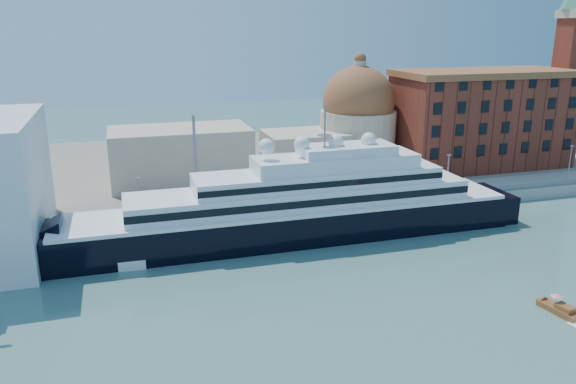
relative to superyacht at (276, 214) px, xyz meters
name	(u,v)px	position (x,y,z in m)	size (l,w,h in m)	color
ground	(377,291)	(8.01, -23.00, -4.60)	(400.00, 400.00, 0.00)	#3C6860
quay	(301,209)	(8.01, 11.00, -3.35)	(180.00, 10.00, 2.50)	gray
land	(252,162)	(8.01, 52.00, -3.60)	(260.00, 72.00, 2.00)	slate
quay_fence	(308,207)	(8.01, 6.50, -1.50)	(180.00, 0.10, 1.20)	slate
superyacht	(276,214)	(0.00, 0.00, 0.00)	(89.12, 12.36, 26.64)	black
service_barge	(105,263)	(-28.21, -3.82, -3.77)	(13.03, 5.02, 2.88)	white
water_taxi	(559,309)	(27.70, -35.34, -3.98)	(2.63, 5.62, 2.57)	brown
warehouse	(482,118)	(60.01, 29.00, 9.19)	(43.00, 19.00, 23.25)	maroon
campanile	(572,53)	(84.01, 29.00, 24.16)	(8.40, 8.40, 47.00)	maroon
church	(296,136)	(14.40, 34.72, 6.31)	(66.00, 18.00, 25.50)	beige
lamp_posts	(237,173)	(-4.66, 9.27, 5.24)	(120.80, 2.40, 18.00)	slate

